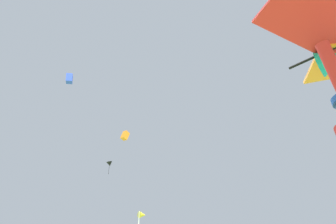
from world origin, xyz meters
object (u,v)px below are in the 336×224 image
Objects in this scene: distant_kite_orange_mid_left at (125,136)px; marker_flag at (142,218)px; distant_kite_blue_low_right at (69,79)px; distant_kite_black_overhead_distant at (110,164)px; held_stunt_kite at (336,44)px.

marker_flag is (-3.77, -9.84, -7.84)m from distant_kite_orange_mid_left.
marker_flag is at bearing -110.98° from distant_kite_orange_mid_left.
distant_kite_blue_low_right is 0.63× the size of marker_flag.
distant_kite_orange_mid_left is 13.14m from marker_flag.
distant_kite_black_overhead_distant is (2.77, 9.26, 0.24)m from distant_kite_orange_mid_left.
distant_kite_black_overhead_distant is (7.51, 3.55, -7.50)m from distant_kite_blue_low_right.
distant_kite_blue_low_right reaches higher than distant_kite_orange_mid_left.
distant_kite_orange_mid_left is at bearing 69.32° from held_stunt_kite.
distant_kite_orange_mid_left is 0.49× the size of marker_flag.
distant_kite_black_overhead_distant reaches higher than distant_kite_orange_mid_left.
distant_kite_blue_low_right reaches higher than distant_kite_black_overhead_distant.
distant_kite_blue_low_right is 22.04m from marker_flag.
held_stunt_kite reaches higher than marker_flag.
held_stunt_kite is at bearing -109.31° from distant_kite_black_overhead_distant.
marker_flag is at bearing -108.90° from distant_kite_black_overhead_distant.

